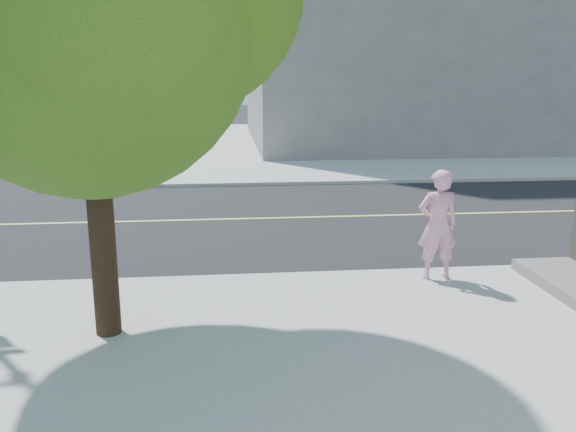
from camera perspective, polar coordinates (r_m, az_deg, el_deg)
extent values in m
plane|color=black|center=(10.65, -25.30, -6.35)|extent=(140.00, 140.00, 0.00)
cube|color=black|center=(14.80, -19.71, -0.63)|extent=(140.00, 9.00, 0.01)
cube|color=#A09F9E|center=(32.70, 11.88, 7.05)|extent=(29.00, 25.00, 0.12)
cube|color=slate|center=(33.38, 13.07, 19.27)|extent=(18.00, 16.00, 14.00)
imported|color=pink|center=(9.83, 14.23, -0.82)|extent=(0.66, 0.44, 1.80)
cylinder|color=black|center=(7.63, -17.63, 0.47)|extent=(0.32, 0.32, 3.22)
sphere|color=#3A6418|center=(7.49, -18.80, 16.71)|extent=(3.93, 3.93, 3.93)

